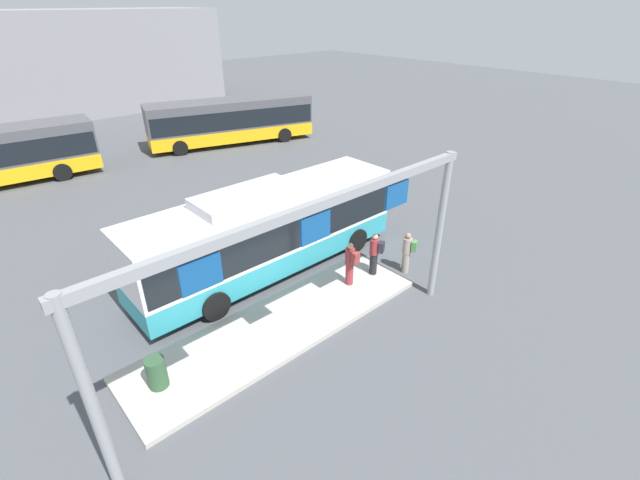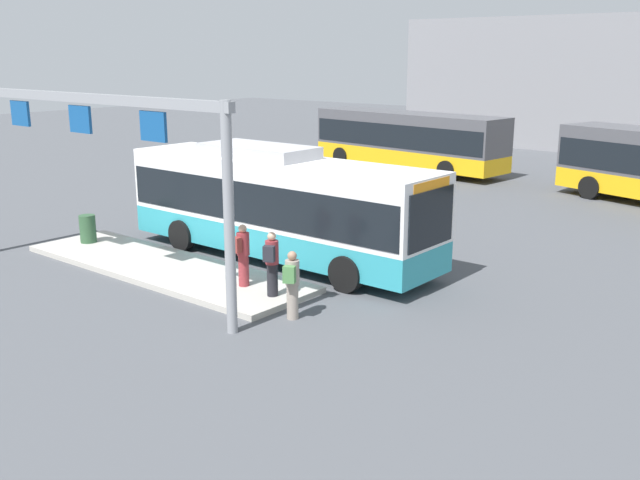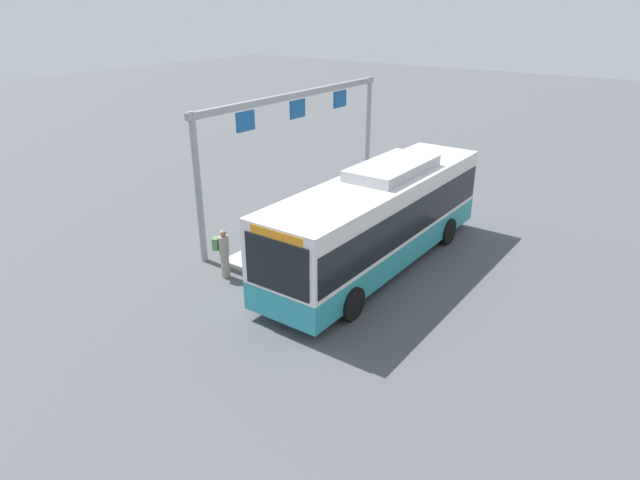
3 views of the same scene
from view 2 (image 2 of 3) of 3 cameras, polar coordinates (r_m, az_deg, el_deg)
The scene contains 9 objects.
ground_plane at distance 22.17m, azimuth -3.29°, elevation -1.52°, with size 120.00×120.00×0.00m, color #4C4F54.
platform_curb at distance 21.51m, azimuth -12.33°, elevation -2.13°, with size 10.00×2.80×0.16m, color #B2ADA3.
bus_main at distance 21.75m, azimuth -3.37°, elevation 3.08°, with size 10.66×2.72×3.46m.
bus_background_left at distance 39.33m, azimuth 7.00°, elevation 8.10°, with size 11.50×3.71×3.10m.
person_boarding at distance 16.95m, azimuth -2.24°, elevation -3.47°, with size 0.51×0.60×1.67m.
person_waiting_near at distance 18.95m, azimuth -6.19°, elevation -1.08°, with size 0.34×0.52×1.67m.
person_waiting_mid at distance 18.08m, azimuth -3.85°, elevation -1.79°, with size 0.51×0.60×1.67m.
platform_sign_gantry at distance 19.84m, azimuth -18.36°, elevation 7.22°, with size 11.29×0.24×5.20m.
trash_bin at distance 24.58m, azimuth -17.97°, elevation 0.86°, with size 0.52×0.52×0.90m, color #2D5133.
Camera 2 is at (14.46, -15.65, 6.13)m, focal length 40.28 mm.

